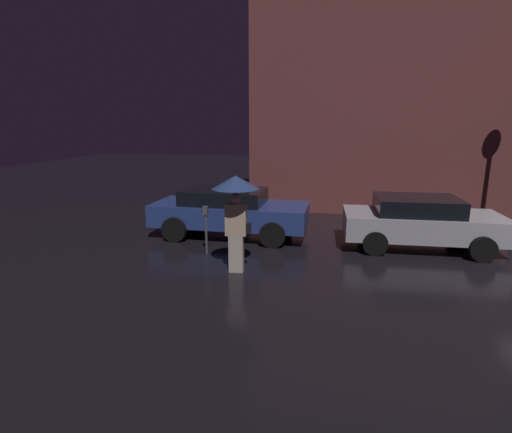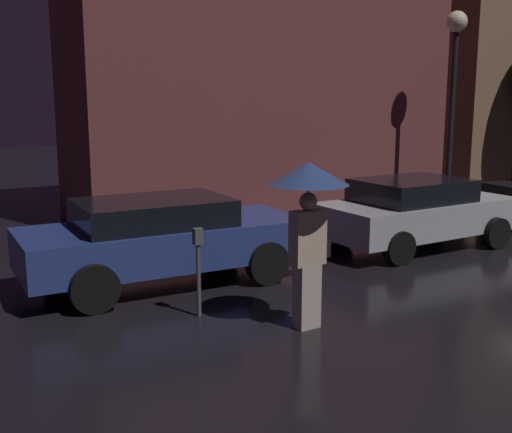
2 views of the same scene
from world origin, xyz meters
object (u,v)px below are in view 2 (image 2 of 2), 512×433
object	(u,v)px
parked_car_silver	(416,211)
pedestrian_with_umbrella	(308,201)
parking_meter	(198,262)
parked_car_blue	(162,237)
street_lamp_near	(454,63)

from	to	relation	value
parked_car_silver	pedestrian_with_umbrella	bearing A→B (deg)	-150.62
pedestrian_with_umbrella	parking_meter	distance (m)	1.76
parked_car_blue	parking_meter	xyz separation A→B (m)	(-0.15, -1.72, 0.01)
pedestrian_with_umbrella	parking_meter	world-z (taller)	pedestrian_with_umbrella
parked_car_blue	street_lamp_near	size ratio (longest dim) A/B	0.91
parked_car_blue	street_lamp_near	world-z (taller)	street_lamp_near
parked_car_blue	parking_meter	size ratio (longest dim) A/B	3.66
parked_car_silver	street_lamp_near	distance (m)	5.02
parked_car_silver	parking_meter	size ratio (longest dim) A/B	3.30
parked_car_silver	street_lamp_near	size ratio (longest dim) A/B	0.82
parked_car_blue	pedestrian_with_umbrella	bearing A→B (deg)	-70.80
parked_car_blue	pedestrian_with_umbrella	size ratio (longest dim) A/B	2.08
pedestrian_with_umbrella	street_lamp_near	xyz separation A→B (m)	(7.66, 5.01, 2.06)
parking_meter	street_lamp_near	distance (m)	10.01
parked_car_silver	parking_meter	world-z (taller)	parked_car_silver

